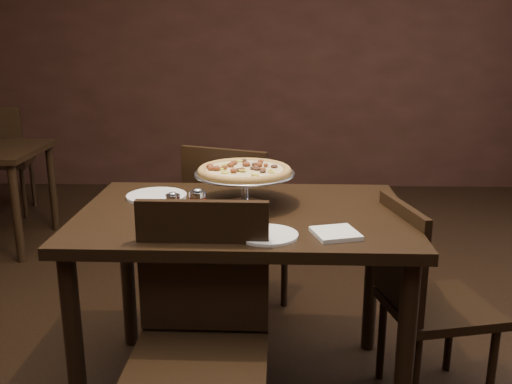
{
  "coord_description": "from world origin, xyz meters",
  "views": [
    {
      "loc": [
        0.06,
        -2.28,
        1.54
      ],
      "look_at": [
        0.0,
        -0.01,
        0.91
      ],
      "focal_mm": 40.0,
      "sensor_mm": 36.0,
      "label": 1
    }
  ],
  "objects": [
    {
      "name": "serving_spatula",
      "position": [
        0.01,
        -0.09,
        0.98
      ],
      "size": [
        0.14,
        0.14,
        0.02
      ],
      "rotation": [
        0.0,
        0.0,
        -0.69
      ],
      "color": "silver",
      "rests_on": "pizza_stand"
    },
    {
      "name": "dining_table",
      "position": [
        -0.05,
        -0.06,
        0.73
      ],
      "size": [
        1.35,
        0.91,
        0.84
      ],
      "rotation": [
        0.0,
        0.0,
        -0.01
      ],
      "color": "black",
      "rests_on": "ground"
    },
    {
      "name": "chair_side",
      "position": [
        0.71,
        -0.09,
        0.49
      ],
      "size": [
        0.49,
        0.49,
        0.89
      ],
      "rotation": [
        0.0,
        0.0,
        1.78
      ],
      "color": "black",
      "rests_on": "ground"
    },
    {
      "name": "plate_left",
      "position": [
        -0.44,
        0.13,
        0.84
      ],
      "size": [
        0.26,
        0.26,
        0.01
      ],
      "primitive_type": "cylinder",
      "color": "white",
      "rests_on": "dining_table"
    },
    {
      "name": "plate_near",
      "position": [
        0.05,
        -0.36,
        0.84
      ],
      "size": [
        0.22,
        0.22,
        0.01
      ],
      "primitive_type": "cylinder",
      "color": "white",
      "rests_on": "dining_table"
    },
    {
      "name": "room",
      "position": [
        0.06,
        0.03,
        1.4
      ],
      "size": [
        6.04,
        7.04,
        2.84
      ],
      "color": "black",
      "rests_on": "ground"
    },
    {
      "name": "chair_far",
      "position": [
        -0.12,
        0.59,
        0.54
      ],
      "size": [
        0.6,
        0.6,
        0.99
      ],
      "rotation": [
        0.0,
        0.0,
        2.77
      ],
      "color": "black",
      "rests_on": "ground"
    },
    {
      "name": "packet_caddy",
      "position": [
        -0.39,
        -0.11,
        0.86
      ],
      "size": [
        0.08,
        0.08,
        0.06
      ],
      "rotation": [
        0.0,
        0.0,
        -0.18
      ],
      "color": "black",
      "rests_on": "dining_table"
    },
    {
      "name": "parmesan_shaker",
      "position": [
        -0.32,
        -0.13,
        0.88
      ],
      "size": [
        0.06,
        0.06,
        0.1
      ],
      "color": "#F5E8BE",
      "rests_on": "dining_table"
    },
    {
      "name": "napkin_stack",
      "position": [
        0.3,
        -0.34,
        0.85
      ],
      "size": [
        0.19,
        0.19,
        0.02
      ],
      "primitive_type": "cube",
      "rotation": [
        0.0,
        0.0,
        0.27
      ],
      "color": "silver",
      "rests_on": "dining_table"
    },
    {
      "name": "pepper_flake_shaker",
      "position": [
        -0.22,
        -0.14,
        0.89
      ],
      "size": [
        0.07,
        0.07,
        0.12
      ],
      "color": "maroon",
      "rests_on": "dining_table"
    },
    {
      "name": "bg_chair_far",
      "position": [
        -2.24,
        2.43,
        0.53
      ],
      "size": [
        0.52,
        0.52,
        0.96
      ],
      "rotation": [
        0.0,
        0.0,
        3.33
      ],
      "color": "black",
      "rests_on": "ground"
    },
    {
      "name": "chair_near",
      "position": [
        -0.17,
        -0.55,
        0.54
      ],
      "size": [
        0.47,
        0.47,
        0.99
      ],
      "rotation": [
        0.0,
        0.0,
        -0.02
      ],
      "color": "black",
      "rests_on": "ground"
    },
    {
      "name": "pizza_stand",
      "position": [
        -0.04,
        0.05,
        0.98
      ],
      "size": [
        0.43,
        0.43,
        0.18
      ],
      "color": "silver",
      "rests_on": "dining_table"
    }
  ]
}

